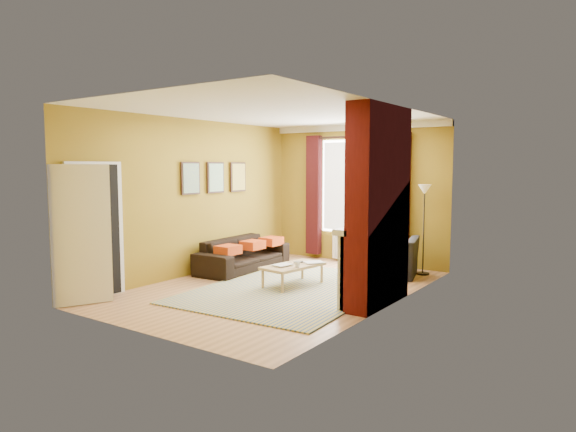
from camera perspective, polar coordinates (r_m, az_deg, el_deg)
The scene contains 12 objects.
ground at distance 8.38m, azimuth -0.98°, elevation -7.99°, with size 5.50×5.50×0.00m, color #996A45.
room_walls at distance 8.06m, azimuth 3.80°, elevation 1.40°, with size 3.82×5.54×2.83m.
striped_rug at distance 8.27m, azimuth 0.46°, elevation -8.10°, with size 2.82×3.76×0.02m.
sofa at distance 9.79m, azimuth -5.00°, elevation -4.23°, with size 2.07×0.81×0.60m, color black.
armchair at distance 9.35m, azimuth 10.82°, elevation -4.45°, with size 1.08×0.95×0.70m, color black.
coffee_table at distance 8.42m, azimuth 0.56°, elevation -5.69°, with size 0.68×1.14×0.36m.
wicker_stool at distance 10.21m, azimuth 8.17°, elevation -4.37°, with size 0.42×0.42×0.42m.
floor_lamp at distance 9.54m, azimuth 14.91°, elevation 1.33°, with size 0.32×0.32×1.64m.
book_a at distance 8.38m, azimuth -1.11°, elevation -5.37°, with size 0.22×0.30×0.03m, color #999999.
book_b at distance 8.65m, azimuth 2.59°, elevation -5.05°, with size 0.23×0.31×0.02m, color #999999.
mug at distance 8.19m, azimuth 1.06°, elevation -5.39°, with size 0.10×0.10×0.10m, color #999999.
tv_remote at distance 8.58m, azimuth 1.19°, elevation -5.14°, with size 0.12×0.17×0.02m.
Camera 1 is at (4.75, -6.62, 1.96)m, focal length 32.00 mm.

